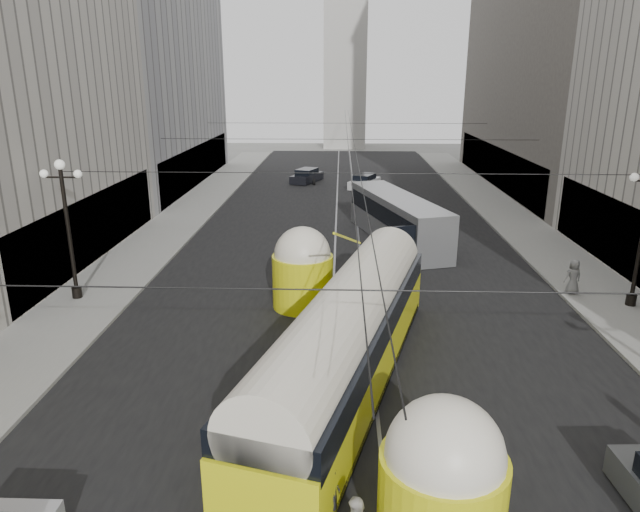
# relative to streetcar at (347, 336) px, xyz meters

# --- Properties ---
(road) EXTENTS (20.00, 85.00, 0.02)m
(road) POSITION_rel_streetcar_xyz_m (0.17, 21.74, -1.83)
(road) COLOR black
(road) RESTS_ON ground
(sidewalk_left) EXTENTS (4.00, 72.00, 0.15)m
(sidewalk_left) POSITION_rel_streetcar_xyz_m (-11.83, 25.24, -1.75)
(sidewalk_left) COLOR gray
(sidewalk_left) RESTS_ON ground
(sidewalk_right) EXTENTS (4.00, 72.00, 0.15)m
(sidewalk_right) POSITION_rel_streetcar_xyz_m (12.17, 25.24, -1.75)
(sidewalk_right) COLOR gray
(sidewalk_right) RESTS_ON ground
(rail_left) EXTENTS (0.12, 85.00, 0.04)m
(rail_left) POSITION_rel_streetcar_xyz_m (-0.58, 21.74, -1.83)
(rail_left) COLOR gray
(rail_left) RESTS_ON ground
(rail_right) EXTENTS (0.12, 85.00, 0.04)m
(rail_right) POSITION_rel_streetcar_xyz_m (0.92, 21.74, -1.83)
(rail_right) COLOR gray
(rail_right) RESTS_ON ground
(building_left_far) EXTENTS (12.60, 28.60, 28.60)m
(building_left_far) POSITION_rel_streetcar_xyz_m (-19.82, 37.24, 12.48)
(building_left_far) COLOR #999999
(building_left_far) RESTS_ON ground
(building_right_far) EXTENTS (12.60, 32.60, 32.60)m
(building_right_far) POSITION_rel_streetcar_xyz_m (20.17, 37.24, 14.48)
(building_right_far) COLOR #514C47
(building_right_far) RESTS_ON ground
(distant_tower) EXTENTS (6.00, 6.00, 31.36)m
(distant_tower) POSITION_rel_streetcar_xyz_m (0.17, 69.24, 13.14)
(distant_tower) COLOR #B2AFA8
(distant_tower) RESTS_ON ground
(lamppost_left_mid) EXTENTS (1.86, 0.44, 6.37)m
(lamppost_left_mid) POSITION_rel_streetcar_xyz_m (-12.43, 7.24, 1.92)
(lamppost_left_mid) COLOR black
(lamppost_left_mid) RESTS_ON sidewalk_left
(catenary) EXTENTS (25.00, 72.00, 0.23)m
(catenary) POSITION_rel_streetcar_xyz_m (0.29, 20.73, 4.05)
(catenary) COLOR black
(catenary) RESTS_ON ground
(streetcar) EXTENTS (6.56, 16.54, 3.74)m
(streetcar) POSITION_rel_streetcar_xyz_m (0.00, 0.00, 0.00)
(streetcar) COLOR yellow
(streetcar) RESTS_ON ground
(city_bus) EXTENTS (5.55, 11.80, 2.89)m
(city_bus) POSITION_rel_streetcar_xyz_m (3.28, 17.78, -0.24)
(city_bus) COLOR gray
(city_bus) RESTS_ON ground
(sedan_white_far) EXTENTS (3.24, 4.48, 1.31)m
(sedan_white_far) POSITION_rel_streetcar_xyz_m (1.94, 36.02, -1.24)
(sedan_white_far) COLOR silver
(sedan_white_far) RESTS_ON ground
(sedan_dark_far) EXTENTS (3.20, 4.62, 1.35)m
(sedan_dark_far) POSITION_rel_streetcar_xyz_m (-3.62, 38.91, -1.22)
(sedan_dark_far) COLOR black
(sedan_dark_far) RESTS_ON ground
(pedestrian_crossing_a) EXTENTS (0.37, 0.55, 1.50)m
(pedestrian_crossing_a) POSITION_rel_streetcar_xyz_m (-0.40, -6.12, -1.08)
(pedestrian_crossing_a) COLOR black
(pedestrian_crossing_a) RESTS_ON ground
(pedestrian_sidewalk_right) EXTENTS (0.91, 0.69, 1.67)m
(pedestrian_sidewalk_right) POSITION_rel_streetcar_xyz_m (10.67, 8.61, -0.85)
(pedestrian_sidewalk_right) COLOR slate
(pedestrian_sidewalk_right) RESTS_ON sidewalk_right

